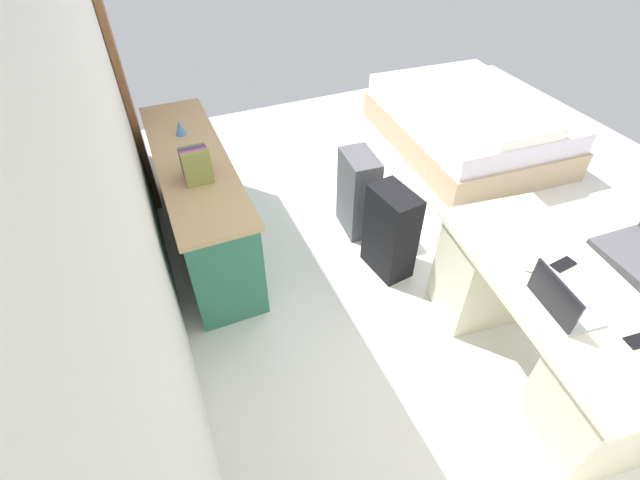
{
  "coord_description": "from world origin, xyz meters",
  "views": [
    {
      "loc": [
        -2.11,
        1.94,
        2.41
      ],
      "look_at": [
        -0.26,
        1.15,
        0.6
      ],
      "focal_mm": 25.34,
      "sensor_mm": 36.0,
      "label": 1
    }
  ],
  "objects_px": {
    "suitcase_spare_grey": "(358,193)",
    "cell_phone_near_laptop": "(640,340)",
    "cell_phone_by_mouse": "(563,264)",
    "suitcase_black": "(390,232)",
    "desk": "(540,327)",
    "credenza": "(201,202)",
    "laptop": "(561,302)",
    "figurine_small": "(180,128)",
    "computer_mouse": "(533,267)",
    "bed": "(467,124)"
  },
  "relations": [
    {
      "from": "suitcase_spare_grey",
      "to": "cell_phone_near_laptop",
      "type": "xyz_separation_m",
      "value": [
        -1.96,
        -0.4,
        0.4
      ]
    },
    {
      "from": "cell_phone_by_mouse",
      "to": "suitcase_black",
      "type": "bearing_deg",
      "value": 18.78
    },
    {
      "from": "suitcase_black",
      "to": "cell_phone_near_laptop",
      "type": "xyz_separation_m",
      "value": [
        -1.46,
        -0.4,
        0.39
      ]
    },
    {
      "from": "desk",
      "to": "credenza",
      "type": "height_order",
      "value": "credenza"
    },
    {
      "from": "desk",
      "to": "credenza",
      "type": "relative_size",
      "value": 0.84
    },
    {
      "from": "suitcase_spare_grey",
      "to": "cell_phone_near_laptop",
      "type": "relative_size",
      "value": 4.9
    },
    {
      "from": "desk",
      "to": "suitcase_spare_grey",
      "type": "bearing_deg",
      "value": 12.02
    },
    {
      "from": "suitcase_black",
      "to": "suitcase_spare_grey",
      "type": "distance_m",
      "value": 0.51
    },
    {
      "from": "desk",
      "to": "cell_phone_near_laptop",
      "type": "xyz_separation_m",
      "value": [
        -0.39,
        -0.06,
        0.35
      ]
    },
    {
      "from": "suitcase_black",
      "to": "credenza",
      "type": "bearing_deg",
      "value": 47.48
    },
    {
      "from": "credenza",
      "to": "laptop",
      "type": "bearing_deg",
      "value": -145.62
    },
    {
      "from": "suitcase_black",
      "to": "suitcase_spare_grey",
      "type": "bearing_deg",
      "value": -7.61
    },
    {
      "from": "suitcase_black",
      "to": "cell_phone_near_laptop",
      "type": "bearing_deg",
      "value": -172.21
    },
    {
      "from": "desk",
      "to": "cell_phone_by_mouse",
      "type": "height_order",
      "value": "cell_phone_by_mouse"
    },
    {
      "from": "cell_phone_near_laptop",
      "to": "desk",
      "type": "bearing_deg",
      "value": 15.74
    },
    {
      "from": "suitcase_black",
      "to": "cell_phone_by_mouse",
      "type": "relative_size",
      "value": 4.97
    },
    {
      "from": "credenza",
      "to": "cell_phone_by_mouse",
      "type": "height_order",
      "value": "credenza"
    },
    {
      "from": "cell_phone_near_laptop",
      "to": "figurine_small",
      "type": "bearing_deg",
      "value": 37.56
    },
    {
      "from": "computer_mouse",
      "to": "cell_phone_near_laptop",
      "type": "bearing_deg",
      "value": -159.51
    },
    {
      "from": "desk",
      "to": "laptop",
      "type": "bearing_deg",
      "value": 128.08
    },
    {
      "from": "bed",
      "to": "figurine_small",
      "type": "xyz_separation_m",
      "value": [
        -0.1,
        2.76,
        0.58
      ]
    },
    {
      "from": "computer_mouse",
      "to": "cell_phone_near_laptop",
      "type": "xyz_separation_m",
      "value": [
        -0.54,
        -0.12,
        -0.01
      ]
    },
    {
      "from": "suitcase_spare_grey",
      "to": "computer_mouse",
      "type": "relative_size",
      "value": 6.66
    },
    {
      "from": "suitcase_spare_grey",
      "to": "laptop",
      "type": "distance_m",
      "value": 1.75
    },
    {
      "from": "cell_phone_near_laptop",
      "to": "cell_phone_by_mouse",
      "type": "height_order",
      "value": "same"
    },
    {
      "from": "desk",
      "to": "computer_mouse",
      "type": "relative_size",
      "value": 15.14
    },
    {
      "from": "desk",
      "to": "bed",
      "type": "relative_size",
      "value": 0.76
    },
    {
      "from": "computer_mouse",
      "to": "cell_phone_by_mouse",
      "type": "distance_m",
      "value": 0.18
    },
    {
      "from": "bed",
      "to": "suitcase_black",
      "type": "xyz_separation_m",
      "value": [
        -1.24,
        1.6,
        0.09
      ]
    },
    {
      "from": "credenza",
      "to": "cell_phone_by_mouse",
      "type": "distance_m",
      "value": 2.41
    },
    {
      "from": "cell_phone_near_laptop",
      "to": "figurine_small",
      "type": "distance_m",
      "value": 3.03
    },
    {
      "from": "desk",
      "to": "suitcase_black",
      "type": "distance_m",
      "value": 1.11
    },
    {
      "from": "laptop",
      "to": "suitcase_spare_grey",
      "type": "bearing_deg",
      "value": 6.73
    },
    {
      "from": "suitcase_black",
      "to": "figurine_small",
      "type": "xyz_separation_m",
      "value": [
        1.14,
        1.16,
        0.49
      ]
    },
    {
      "from": "desk",
      "to": "cell_phone_near_laptop",
      "type": "distance_m",
      "value": 0.53
    },
    {
      "from": "laptop",
      "to": "cell_phone_by_mouse",
      "type": "height_order",
      "value": "laptop"
    },
    {
      "from": "credenza",
      "to": "suitcase_black",
      "type": "bearing_deg",
      "value": -125.03
    },
    {
      "from": "credenza",
      "to": "suitcase_spare_grey",
      "type": "height_order",
      "value": "credenza"
    },
    {
      "from": "credenza",
      "to": "bed",
      "type": "height_order",
      "value": "credenza"
    },
    {
      "from": "bed",
      "to": "laptop",
      "type": "bearing_deg",
      "value": 149.84
    },
    {
      "from": "laptop",
      "to": "cell_phone_near_laptop",
      "type": "bearing_deg",
      "value": -145.3
    },
    {
      "from": "credenza",
      "to": "cell_phone_near_laptop",
      "type": "bearing_deg",
      "value": -145.58
    },
    {
      "from": "laptop",
      "to": "cell_phone_by_mouse",
      "type": "bearing_deg",
      "value": -49.39
    },
    {
      "from": "laptop",
      "to": "cell_phone_near_laptop",
      "type": "distance_m",
      "value": 0.35
    },
    {
      "from": "bed",
      "to": "laptop",
      "type": "relative_size",
      "value": 5.91
    },
    {
      "from": "computer_mouse",
      "to": "cell_phone_by_mouse",
      "type": "bearing_deg",
      "value": -95.89
    },
    {
      "from": "laptop",
      "to": "credenza",
      "type": "bearing_deg",
      "value": 34.38
    },
    {
      "from": "laptop",
      "to": "figurine_small",
      "type": "xyz_separation_m",
      "value": [
        2.31,
        1.36,
        0.05
      ]
    },
    {
      "from": "laptop",
      "to": "figurine_small",
      "type": "height_order",
      "value": "laptop"
    },
    {
      "from": "computer_mouse",
      "to": "cell_phone_near_laptop",
      "type": "height_order",
      "value": "computer_mouse"
    }
  ]
}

